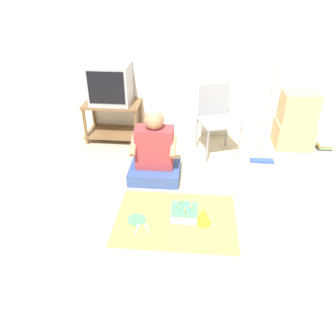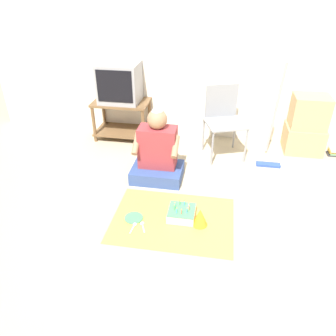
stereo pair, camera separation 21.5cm
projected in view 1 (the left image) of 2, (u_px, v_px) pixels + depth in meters
name	position (u px, v px, depth m)	size (l,w,h in m)	color
ground_plane	(216.00, 227.00, 2.97)	(16.00, 16.00, 0.00)	tan
wall_back	(218.00, 40.00, 4.00)	(6.40, 0.06, 2.55)	silver
tv_stand	(114.00, 118.00, 4.38)	(0.74, 0.46, 0.52)	brown
tv	(110.00, 84.00, 4.15)	(0.51, 0.44, 0.49)	#99999E
folding_chair	(217.00, 115.00, 3.98)	(0.57, 0.56, 0.85)	gray
cardboard_box_stack	(296.00, 122.00, 4.18)	(0.46, 0.40, 0.73)	tan
dust_mop	(265.00, 132.00, 3.88)	(0.28, 0.38, 1.22)	#2D4CB2
book_pile	(324.00, 146.00, 4.26)	(0.20, 0.14, 0.08)	#333338
person_seated	(155.00, 154.00, 3.54)	(0.55, 0.43, 0.87)	#334C8C
party_cloth	(176.00, 219.00, 3.07)	(1.12, 0.83, 0.01)	#EFA84C
birthday_cake	(184.00, 212.00, 3.08)	(0.25, 0.25, 0.15)	#F4E0C6
party_hat_blue	(203.00, 215.00, 2.98)	(0.15, 0.15, 0.17)	gold
paper_plate	(137.00, 220.00, 3.05)	(0.17, 0.17, 0.01)	#4CB266
plastic_spoon_near	(146.00, 226.00, 2.97)	(0.07, 0.14, 0.01)	white
plastic_spoon_far	(138.00, 227.00, 2.96)	(0.04, 0.15, 0.01)	white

